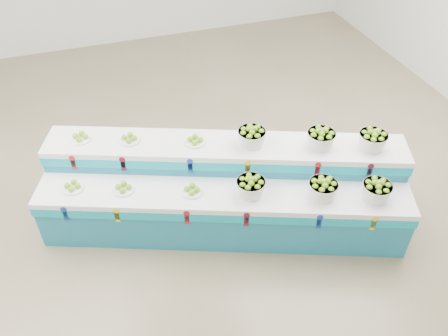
{
  "coord_description": "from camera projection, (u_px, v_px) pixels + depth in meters",
  "views": [
    {
      "loc": [
        -0.97,
        -4.46,
        4.43
      ],
      "look_at": [
        0.35,
        -0.56,
        0.87
      ],
      "focal_mm": 37.35,
      "sensor_mm": 36.0,
      "label": 1
    }
  ],
  "objects": [
    {
      "name": "plate_lower_left",
      "position": [
        73.0,
        186.0,
        5.36
      ],
      "size": [
        0.32,
        0.32,
        0.1
      ],
      "primitive_type": "cylinder",
      "rotation": [
        0.0,
        0.0,
        -0.37
      ],
      "color": "white",
      "rests_on": "display_stand"
    },
    {
      "name": "basket_upper_left",
      "position": [
        252.0,
        136.0,
        5.46
      ],
      "size": [
        0.43,
        0.43,
        0.24
      ],
      "primitive_type": null,
      "rotation": [
        0.0,
        0.0,
        -0.37
      ],
      "color": "silver",
      "rests_on": "display_stand"
    },
    {
      "name": "plate_lower_right",
      "position": [
        192.0,
        189.0,
        5.32
      ],
      "size": [
        0.32,
        0.32,
        0.1
      ],
      "primitive_type": "cylinder",
      "rotation": [
        0.0,
        0.0,
        -0.37
      ],
      "color": "white",
      "rests_on": "display_stand"
    },
    {
      "name": "ground",
      "position": [
        186.0,
        197.0,
        6.33
      ],
      "size": [
        10.0,
        10.0,
        0.0
      ],
      "primitive_type": "plane",
      "color": "#77694C",
      "rests_on": "ground"
    },
    {
      "name": "basket_lower_mid",
      "position": [
        323.0,
        189.0,
        5.23
      ],
      "size": [
        0.43,
        0.43,
        0.24
      ],
      "primitive_type": null,
      "rotation": [
        0.0,
        0.0,
        -0.37
      ],
      "color": "silver",
      "rests_on": "display_stand"
    },
    {
      "name": "basket_lower_left",
      "position": [
        251.0,
        186.0,
        5.25
      ],
      "size": [
        0.43,
        0.43,
        0.24
      ],
      "primitive_type": null,
      "rotation": [
        0.0,
        0.0,
        -0.37
      ],
      "color": "silver",
      "rests_on": "display_stand"
    },
    {
      "name": "display_stand",
      "position": [
        224.0,
        190.0,
        5.68
      ],
      "size": [
        4.48,
        2.62,
        1.02
      ],
      "primitive_type": null,
      "rotation": [
        0.0,
        0.0,
        -0.37
      ],
      "color": "teal",
      "rests_on": "ground"
    },
    {
      "name": "basket_upper_right",
      "position": [
        373.0,
        139.0,
        5.42
      ],
      "size": [
        0.43,
        0.43,
        0.24
      ],
      "primitive_type": null,
      "rotation": [
        0.0,
        0.0,
        -0.37
      ],
      "color": "silver",
      "rests_on": "display_stand"
    },
    {
      "name": "basket_lower_right",
      "position": [
        377.0,
        190.0,
        5.21
      ],
      "size": [
        0.43,
        0.43,
        0.24
      ],
      "primitive_type": null,
      "rotation": [
        0.0,
        0.0,
        -0.37
      ],
      "color": "silver",
      "rests_on": "display_stand"
    },
    {
      "name": "plate_upper_left",
      "position": [
        80.0,
        137.0,
        5.58
      ],
      "size": [
        0.32,
        0.32,
        0.1
      ],
      "primitive_type": "cylinder",
      "rotation": [
        0.0,
        0.0,
        -0.37
      ],
      "color": "white",
      "rests_on": "display_stand"
    },
    {
      "name": "plate_upper_right",
      "position": [
        195.0,
        140.0,
        5.53
      ],
      "size": [
        0.32,
        0.32,
        0.1
      ],
      "primitive_type": "cylinder",
      "rotation": [
        0.0,
        0.0,
        -0.37
      ],
      "color": "white",
      "rests_on": "display_stand"
    },
    {
      "name": "plate_lower_mid",
      "position": [
        123.0,
        187.0,
        5.34
      ],
      "size": [
        0.32,
        0.32,
        0.1
      ],
      "primitive_type": "cylinder",
      "rotation": [
        0.0,
        0.0,
        -0.37
      ],
      "color": "white",
      "rests_on": "display_stand"
    },
    {
      "name": "basket_upper_mid",
      "position": [
        321.0,
        138.0,
        5.44
      ],
      "size": [
        0.43,
        0.43,
        0.24
      ],
      "primitive_type": null,
      "rotation": [
        0.0,
        0.0,
        -0.37
      ],
      "color": "silver",
      "rests_on": "display_stand"
    },
    {
      "name": "plate_upper_mid",
      "position": [
        129.0,
        138.0,
        5.56
      ],
      "size": [
        0.32,
        0.32,
        0.1
      ],
      "primitive_type": "cylinder",
      "rotation": [
        0.0,
        0.0,
        -0.37
      ],
      "color": "white",
      "rests_on": "display_stand"
    }
  ]
}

